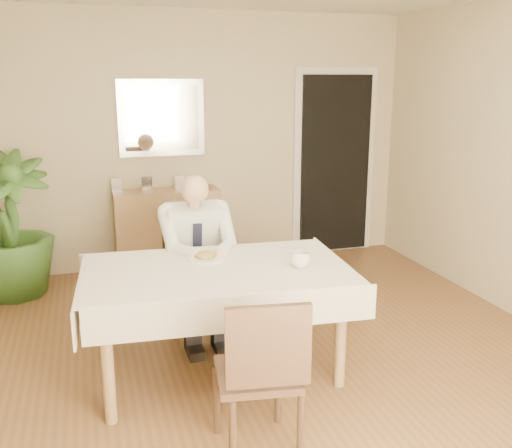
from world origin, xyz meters
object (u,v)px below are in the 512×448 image
object	(u,v)px
chair_far	(192,262)
chair_near	(262,369)
coffee_mug	(300,259)
sideboard	(168,231)
dining_table	(217,280)
seated_man	(199,251)
potted_palm	(10,226)

from	to	relation	value
chair_far	chair_near	distance (m)	1.79
coffee_mug	sideboard	bearing A→B (deg)	102.38
dining_table	chair_near	size ratio (longest dim) A/B	2.00
chair_far	sideboard	world-z (taller)	chair_far
chair_near	seated_man	world-z (taller)	seated_man
seated_man	sideboard	distance (m)	1.68
dining_table	potted_palm	world-z (taller)	potted_palm
dining_table	coffee_mug	size ratio (longest dim) A/B	14.13
sideboard	coffee_mug	bearing A→B (deg)	-78.30
dining_table	seated_man	bearing A→B (deg)	93.91
potted_palm	coffee_mug	bearing A→B (deg)	-46.52
dining_table	chair_near	distance (m)	0.92
seated_man	coffee_mug	distance (m)	0.90
chair_near	sideboard	size ratio (longest dim) A/B	0.85
dining_table	chair_near	bearing A→B (deg)	-84.50
sideboard	potted_palm	distance (m)	1.50
seated_man	sideboard	xyz separation A→B (m)	(-0.00, 1.66, -0.27)
chair_near	seated_man	xyz separation A→B (m)	(-0.03, 1.50, 0.19)
chair_far	seated_man	bearing A→B (deg)	-91.97
coffee_mug	chair_far	bearing A→B (deg)	117.21
dining_table	coffee_mug	world-z (taller)	coffee_mug
seated_man	sideboard	bearing A→B (deg)	90.01
chair_near	potted_palm	xyz separation A→B (m)	(-1.48, 2.85, 0.16)
sideboard	seated_man	bearing A→B (deg)	-90.67
seated_man	chair_near	bearing A→B (deg)	-89.04
dining_table	chair_near	xyz separation A→B (m)	(0.03, -0.91, -0.17)
dining_table	chair_far	bearing A→B (deg)	93.91
dining_table	seated_man	xyz separation A→B (m)	(0.00, 0.59, 0.02)
chair_far	coffee_mug	xyz separation A→B (m)	(0.52, -1.02, 0.28)
seated_man	potted_palm	bearing A→B (deg)	136.97
seated_man	potted_palm	size ratio (longest dim) A/B	0.95
chair_near	coffee_mug	bearing A→B (deg)	65.29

